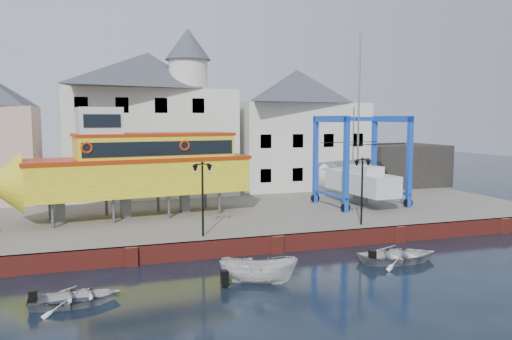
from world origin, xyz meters
name	(u,v)px	position (x,y,z in m)	size (l,w,h in m)	color
ground	(277,253)	(0.00, 0.00, 0.00)	(140.00, 140.00, 0.00)	black
hardstanding	(228,210)	(0.00, 11.00, 0.50)	(44.00, 22.00, 1.00)	#5F5B55
quay_wall	(277,244)	(0.00, 0.10, 0.50)	(44.00, 0.47, 1.00)	maroon
building_white_main	(151,121)	(-4.87, 18.39, 7.34)	(14.00, 8.30, 14.00)	silver
building_white_right	(296,129)	(9.00, 19.00, 6.60)	(12.00, 8.00, 11.20)	silver
shed_dark	(397,164)	(19.00, 17.00, 3.00)	(8.00, 7.00, 4.00)	black
lamp_post_left	(202,180)	(-4.00, 1.20, 4.17)	(1.12, 0.32, 4.20)	black
lamp_post_right	(362,174)	(6.00, 1.20, 4.17)	(1.12, 0.32, 4.20)	black
tour_boat	(125,166)	(-7.75, 8.06, 4.43)	(17.07, 6.11, 7.27)	#59595E
travel_lift	(355,175)	(9.51, 8.34, 3.17)	(6.37, 8.73, 13.01)	#113EB0
motorboat_a	(258,283)	(-2.64, -4.56, 0.00)	(1.37, 3.64, 1.41)	silver
motorboat_b	(399,262)	(5.53, -3.58, 0.00)	(3.10, 4.34, 0.90)	silver
motorboat_d	(76,304)	(-10.56, -4.72, 0.00)	(2.59, 3.62, 0.75)	silver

